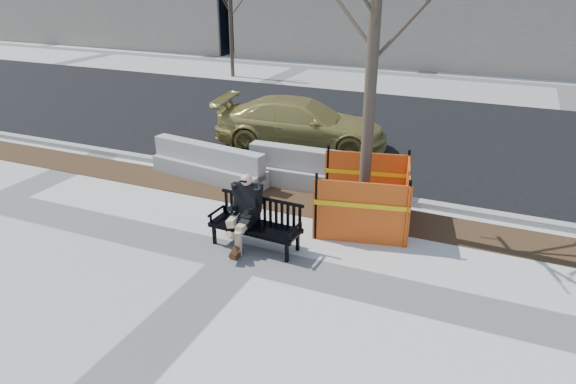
{
  "coord_description": "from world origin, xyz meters",
  "views": [
    {
      "loc": [
        4.06,
        -7.24,
        4.85
      ],
      "look_at": [
        0.46,
        1.06,
        0.95
      ],
      "focal_mm": 32.79,
      "sensor_mm": 36.0,
      "label": 1
    }
  ],
  "objects_px": {
    "tree_fence": "(362,223)",
    "jersey_barrier_right": "(317,189)",
    "seated_man": "(246,243)",
    "sedan": "(301,147)",
    "bench": "(256,247)",
    "jersey_barrier_left": "(210,179)"
  },
  "relations": [
    {
      "from": "bench",
      "to": "tree_fence",
      "type": "bearing_deg",
      "value": 51.07
    },
    {
      "from": "seated_man",
      "to": "tree_fence",
      "type": "relative_size",
      "value": 0.21
    },
    {
      "from": "seated_man",
      "to": "bench",
      "type": "bearing_deg",
      "value": -11.2
    },
    {
      "from": "seated_man",
      "to": "sedan",
      "type": "bearing_deg",
      "value": 104.44
    },
    {
      "from": "seated_man",
      "to": "sedan",
      "type": "xyz_separation_m",
      "value": [
        -1.2,
        5.73,
        0.0
      ]
    },
    {
      "from": "tree_fence",
      "to": "sedan",
      "type": "relative_size",
      "value": 1.38
    },
    {
      "from": "bench",
      "to": "jersey_barrier_left",
      "type": "height_order",
      "value": "bench"
    },
    {
      "from": "tree_fence",
      "to": "sedan",
      "type": "height_order",
      "value": "tree_fence"
    },
    {
      "from": "bench",
      "to": "sedan",
      "type": "xyz_separation_m",
      "value": [
        -1.43,
        5.79,
        0.0
      ]
    },
    {
      "from": "bench",
      "to": "sedan",
      "type": "distance_m",
      "value": 5.96
    },
    {
      "from": "tree_fence",
      "to": "jersey_barrier_left",
      "type": "height_order",
      "value": "tree_fence"
    },
    {
      "from": "seated_man",
      "to": "tree_fence",
      "type": "bearing_deg",
      "value": 46.03
    },
    {
      "from": "seated_man",
      "to": "jersey_barrier_left",
      "type": "relative_size",
      "value": 0.44
    },
    {
      "from": "tree_fence",
      "to": "sedan",
      "type": "distance_m",
      "value": 5.02
    },
    {
      "from": "seated_man",
      "to": "tree_fence",
      "type": "distance_m",
      "value": 2.47
    },
    {
      "from": "jersey_barrier_right",
      "to": "bench",
      "type": "bearing_deg",
      "value": -92.84
    },
    {
      "from": "sedan",
      "to": "jersey_barrier_left",
      "type": "distance_m",
      "value": 3.39
    },
    {
      "from": "tree_fence",
      "to": "jersey_barrier_left",
      "type": "xyz_separation_m",
      "value": [
        -4.14,
        0.85,
        0.0
      ]
    },
    {
      "from": "tree_fence",
      "to": "jersey_barrier_left",
      "type": "relative_size",
      "value": 2.15
    },
    {
      "from": "tree_fence",
      "to": "jersey_barrier_right",
      "type": "xyz_separation_m",
      "value": [
        -1.48,
        1.34,
        0.0
      ]
    },
    {
      "from": "bench",
      "to": "seated_man",
      "type": "bearing_deg",
      "value": 168.8
    },
    {
      "from": "seated_man",
      "to": "jersey_barrier_left",
      "type": "height_order",
      "value": "seated_man"
    }
  ]
}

